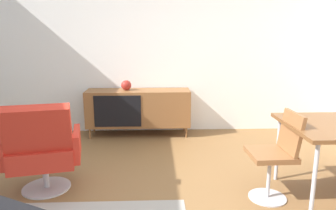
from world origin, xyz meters
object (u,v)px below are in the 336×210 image
at_px(sideboard, 138,108).
at_px(vase_cobalt, 126,85).
at_px(lounge_chair_red, 42,148).
at_px(dining_chair_near_window, 277,152).

relative_size(sideboard, vase_cobalt, 10.17).
relative_size(vase_cobalt, lounge_chair_red, 0.17).
bearing_deg(lounge_chair_red, dining_chair_near_window, -5.39).
bearing_deg(vase_cobalt, lounge_chair_red, -110.13).
xyz_separation_m(sideboard, dining_chair_near_window, (1.41, -2.03, 0.03)).
relative_size(sideboard, dining_chair_near_window, 1.87).
relative_size(sideboard, lounge_chair_red, 1.69).
height_order(vase_cobalt, dining_chair_near_window, vase_cobalt).
distance_m(sideboard, lounge_chair_red, 2.01).
height_order(dining_chair_near_window, lounge_chair_red, lounge_chair_red).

